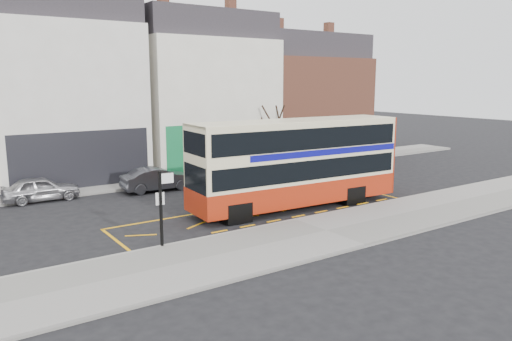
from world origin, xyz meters
TOP-DOWN VIEW (x-y plane):
  - ground at (0.00, 0.00)m, footprint 120.00×120.00m
  - pavement at (0.00, -2.30)m, footprint 40.00×4.00m
  - kerb at (0.00, -0.38)m, footprint 40.00×0.15m
  - far_pavement at (0.00, 11.00)m, footprint 50.00×3.00m
  - road_markings at (0.00, 1.60)m, footprint 14.00×3.40m
  - terrace_left at (-5.50, 14.99)m, footprint 8.00×8.01m
  - terrace_green_shop at (3.50, 14.99)m, footprint 9.00×8.01m
  - terrace_right at (12.50, 14.99)m, footprint 9.00×8.01m
  - double_decker_bus at (1.66, 1.59)m, footprint 10.38×2.95m
  - bus_stop_post at (-5.94, -0.40)m, footprint 0.66×0.14m
  - car_silver at (-7.97, 9.65)m, footprint 3.63×1.52m
  - car_grey at (-2.26, 8.61)m, footprint 3.91×1.55m
  - car_white at (6.29, 9.14)m, footprint 4.48×2.62m
  - street_tree_right at (6.88, 10.86)m, footprint 2.52×2.52m

SIDE VIEW (x-z plane):
  - ground at x=0.00m, z-range 0.00..0.00m
  - road_markings at x=0.00m, z-range 0.00..0.01m
  - pavement at x=0.00m, z-range 0.00..0.15m
  - kerb at x=0.00m, z-range 0.00..0.15m
  - far_pavement at x=0.00m, z-range 0.00..0.15m
  - car_white at x=6.29m, z-range 0.00..1.22m
  - car_silver at x=-7.97m, z-range 0.00..1.23m
  - car_grey at x=-2.26m, z-range 0.00..1.27m
  - bus_stop_post at x=-5.94m, z-range 0.44..3.10m
  - double_decker_bus at x=1.66m, z-range 0.11..4.20m
  - street_tree_right at x=6.88m, z-range 0.99..6.44m
  - terrace_right at x=12.50m, z-range -0.58..9.72m
  - terrace_green_shop at x=3.50m, z-range -0.58..10.72m
  - terrace_left at x=-5.50m, z-range -0.58..11.22m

